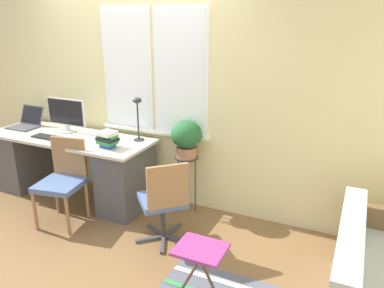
{
  "coord_description": "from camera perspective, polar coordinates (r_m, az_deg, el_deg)",
  "views": [
    {
      "loc": [
        2.36,
        -2.77,
        2.06
      ],
      "look_at": [
        0.98,
        0.18,
        0.95
      ],
      "focal_mm": 35.0,
      "sensor_mm": 36.0,
      "label": 1
    }
  ],
  "objects": [
    {
      "name": "ground_plane",
      "position": [
        4.18,
        -13.64,
        -11.34
      ],
      "size": [
        14.0,
        14.0,
        0.0
      ],
      "primitive_type": "plane",
      "color": "brown"
    },
    {
      "name": "wall_back_with_window",
      "position": [
        4.32,
        -8.38,
        9.17
      ],
      "size": [
        9.0,
        0.12,
        2.7
      ],
      "color": "beige",
      "rests_on": "ground_plane"
    },
    {
      "name": "desk",
      "position": [
        4.66,
        -17.81,
        -3.0
      ],
      "size": [
        2.01,
        0.71,
        0.76
      ],
      "color": "beige",
      "rests_on": "ground_plane"
    },
    {
      "name": "laptop",
      "position": [
        5.11,
        -23.97,
        2.97
      ],
      "size": [
        0.35,
        0.34,
        0.24
      ],
      "color": "#4C4C51",
      "rests_on": "desk"
    },
    {
      "name": "monitor",
      "position": [
        4.68,
        -18.61,
        4.24
      ],
      "size": [
        0.53,
        0.21,
        0.4
      ],
      "color": "silver",
      "rests_on": "desk"
    },
    {
      "name": "keyboard",
      "position": [
        4.55,
        -21.04,
        0.97
      ],
      "size": [
        0.4,
        0.14,
        0.02
      ],
      "color": "black",
      "rests_on": "desk"
    },
    {
      "name": "mouse",
      "position": [
        4.35,
        -18.28,
        0.61
      ],
      "size": [
        0.04,
        0.07,
        0.03
      ],
      "color": "black",
      "rests_on": "desk"
    },
    {
      "name": "desk_lamp",
      "position": [
        4.13,
        -8.3,
        5.04
      ],
      "size": [
        0.12,
        0.12,
        0.48
      ],
      "color": "#2D2D33",
      "rests_on": "desk"
    },
    {
      "name": "book_stack",
      "position": [
        4.01,
        -12.76,
        0.78
      ],
      "size": [
        0.24,
        0.2,
        0.17
      ],
      "color": "#2851B2",
      "rests_on": "desk"
    },
    {
      "name": "desk_chair_wooden",
      "position": [
        4.1,
        -19.11,
        -5.03
      ],
      "size": [
        0.49,
        0.5,
        0.88
      ],
      "rotation": [
        0.0,
        0.0,
        0.18
      ],
      "color": "olive",
      "rests_on": "ground_plane"
    },
    {
      "name": "office_chair_swivel",
      "position": [
        3.52,
        -4.26,
        -8.51
      ],
      "size": [
        0.58,
        0.58,
        0.85
      ],
      "rotation": [
        0.0,
        0.0,
        3.91
      ],
      "color": "#47474C",
      "rests_on": "ground_plane"
    },
    {
      "name": "plant_stand",
      "position": [
        4.06,
        -0.84,
        -3.02
      ],
      "size": [
        0.25,
        0.25,
        0.63
      ],
      "color": "#333338",
      "rests_on": "ground_plane"
    },
    {
      "name": "potted_plant",
      "position": [
        3.96,
        -0.86,
        1.07
      ],
      "size": [
        0.33,
        0.33,
        0.4
      ],
      "color": "#9E6B4C",
      "rests_on": "plant_stand"
    },
    {
      "name": "folding_stool",
      "position": [
        2.9,
        1.3,
        -16.3
      ],
      "size": [
        0.37,
        0.31,
        0.45
      ],
      "color": "#93337A",
      "rests_on": "ground_plane"
    }
  ]
}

